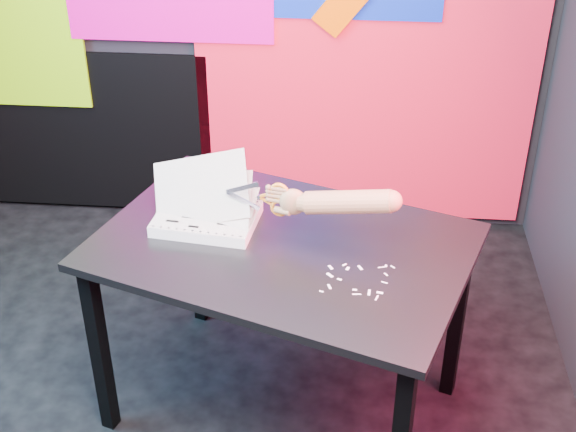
{
  "coord_description": "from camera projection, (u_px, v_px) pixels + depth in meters",
  "views": [
    {
      "loc": [
        0.59,
        -2.06,
        2.24
      ],
      "look_at": [
        0.4,
        0.1,
        0.87
      ],
      "focal_mm": 50.0,
      "sensor_mm": 36.0,
      "label": 1
    }
  ],
  "objects": [
    {
      "name": "printout_stack",
      "position": [
        206.0,
        217.0,
        2.74
      ],
      "size": [
        0.38,
        0.29,
        0.26
      ],
      "rotation": [
        0.0,
        0.0,
        -0.13
      ],
      "color": "white",
      "rests_on": "work_table"
    },
    {
      "name": "backdrop",
      "position": [
        239.0,
        41.0,
        3.69
      ],
      "size": [
        2.88,
        0.05,
        2.08
      ],
      "color": "#F51633",
      "rests_on": "ground"
    },
    {
      "name": "hand_forearm",
      "position": [
        339.0,
        202.0,
        2.56
      ],
      "size": [
        0.43,
        0.13,
        0.14
      ],
      "rotation": [
        0.0,
        0.0,
        -0.2
      ],
      "color": "#976C4F",
      "rests_on": "work_table"
    },
    {
      "name": "scissors",
      "position": [
        275.0,
        199.0,
        2.63
      ],
      "size": [
        0.22,
        0.05,
        0.13
      ],
      "rotation": [
        0.0,
        0.0,
        -0.2
      ],
      "color": "silver",
      "rests_on": "printout_stack"
    },
    {
      "name": "room",
      "position": [
        143.0,
        85.0,
        2.26
      ],
      "size": [
        3.01,
        3.01,
        2.71
      ],
      "color": "black",
      "rests_on": "ground"
    },
    {
      "name": "paper_clippings",
      "position": [
        356.0,
        279.0,
        2.48
      ],
      "size": [
        0.23,
        0.19,
        0.0
      ],
      "color": "white",
      "rests_on": "work_table"
    },
    {
      "name": "work_table",
      "position": [
        283.0,
        265.0,
        2.7
      ],
      "size": [
        1.41,
        1.16,
        0.75
      ],
      "rotation": [
        0.0,
        0.0,
        -0.34
      ],
      "color": "black",
      "rests_on": "ground"
    }
  ]
}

